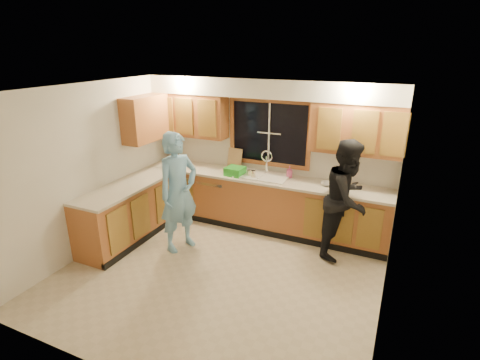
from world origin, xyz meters
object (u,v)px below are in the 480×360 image
object	(u,v)px
dishwasher	(217,197)
woman	(347,199)
bowl	(327,184)
sink	(262,180)
knife_block	(176,155)
soap_bottle	(289,172)
stove	(104,227)
dish_crate	(235,171)
man	(179,192)

from	to	relation	value
dishwasher	woman	distance (m)	2.36
bowl	sink	bearing A→B (deg)	-178.56
knife_block	soap_bottle	world-z (taller)	knife_block
dishwasher	woman	world-z (taller)	woman
knife_block	stove	bearing A→B (deg)	-116.72
knife_block	dish_crate	size ratio (longest dim) A/B	0.76
knife_block	dish_crate	distance (m)	1.40
dish_crate	soap_bottle	bearing A→B (deg)	17.09
bowl	dish_crate	bearing A→B (deg)	-174.35
woman	knife_block	world-z (taller)	woman
dishwasher	soap_bottle	world-z (taller)	soap_bottle
soap_bottle	bowl	size ratio (longest dim) A/B	0.99
woman	dishwasher	bearing A→B (deg)	96.08
knife_block	sink	bearing A→B (deg)	-32.38
sink	bowl	size ratio (longest dim) A/B	4.33
dishwasher	stove	bearing A→B (deg)	-117.69
dish_crate	sink	bearing A→B (deg)	15.52
woman	soap_bottle	world-z (taller)	woman
sink	stove	size ratio (longest dim) A/B	0.96
soap_bottle	sink	bearing A→B (deg)	-161.28
stove	knife_block	size ratio (longest dim) A/B	4.00
soap_bottle	knife_block	bearing A→B (deg)	179.41
man	knife_block	size ratio (longest dim) A/B	8.15
dishwasher	man	xyz separation A→B (m)	(-0.03, -1.17, 0.51)
dishwasher	knife_block	xyz separation A→B (m)	(-0.97, 0.18, 0.62)
woman	knife_block	distance (m)	3.30
dish_crate	bowl	distance (m)	1.53
stove	knife_block	bearing A→B (deg)	90.43
soap_bottle	woman	bearing A→B (deg)	-24.47
sink	woman	size ratio (longest dim) A/B	0.49
woman	dish_crate	distance (m)	1.90
dish_crate	soap_bottle	size ratio (longest dim) A/B	1.51
sink	stove	xyz separation A→B (m)	(-1.80, -1.82, -0.41)
stove	soap_bottle	size ratio (longest dim) A/B	4.61
knife_block	dish_crate	world-z (taller)	knife_block
stove	soap_bottle	xyz separation A→B (m)	(2.22, 1.97, 0.57)
woman	stove	bearing A→B (deg)	128.58
stove	bowl	distance (m)	3.46
dish_crate	bowl	size ratio (longest dim) A/B	1.49
woman	soap_bottle	bearing A→B (deg)	79.23
man	soap_bottle	distance (m)	1.86
woman	bowl	size ratio (longest dim) A/B	8.91
dishwasher	knife_block	bearing A→B (deg)	169.38
man	knife_block	distance (m)	1.65
man	knife_block	xyz separation A→B (m)	(-0.94, 1.35, 0.12)
dish_crate	bowl	xyz separation A→B (m)	(1.52, 0.15, -0.04)
dishwasher	dish_crate	xyz separation A→B (m)	(0.41, -0.11, 0.58)
bowl	man	bearing A→B (deg)	-148.26
knife_block	dish_crate	xyz separation A→B (m)	(1.37, -0.29, -0.04)
man	soap_bottle	xyz separation A→B (m)	(1.30, 1.33, 0.10)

